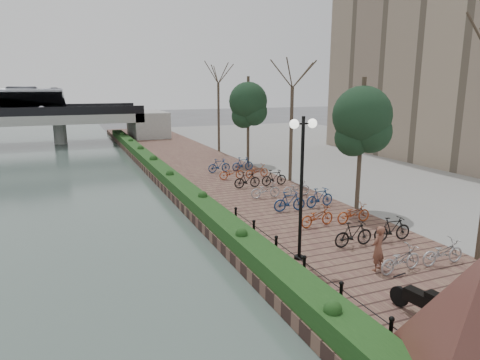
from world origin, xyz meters
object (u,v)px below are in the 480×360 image
granite_monument (480,327)px  lamppost (302,159)px  motorcycle (419,299)px  pedestrian (378,248)px

granite_monument → lamppost: bearing=88.5°
lamppost → motorcycle: bearing=-77.7°
lamppost → pedestrian: bearing=-43.5°
granite_monument → motorcycle: bearing=65.8°
motorcycle → pedestrian: size_ratio=1.00×
pedestrian → granite_monument: bearing=48.0°
granite_monument → motorcycle: (1.20, 2.68, -0.97)m
motorcycle → lamppost: bearing=93.0°
lamppost → pedestrian: (1.94, -1.84, -2.88)m
lamppost → granite_monument: bearing=-91.5°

